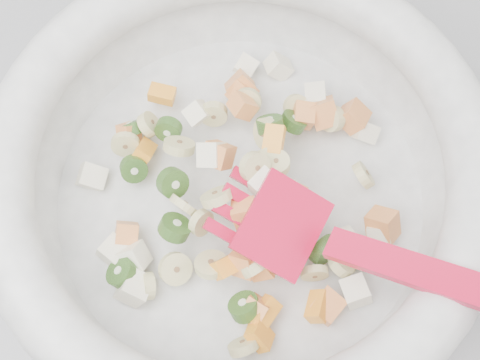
# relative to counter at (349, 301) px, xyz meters

# --- Properties ---
(counter) EXTENTS (2.00, 0.60, 0.90)m
(counter) POSITION_rel_counter_xyz_m (0.00, 0.00, 0.00)
(counter) COLOR gray
(counter) RESTS_ON ground
(mixing_bowl) EXTENTS (0.51, 0.41, 0.16)m
(mixing_bowl) POSITION_rel_counter_xyz_m (-0.17, -0.05, 0.51)
(mixing_bowl) COLOR white
(mixing_bowl) RESTS_ON counter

